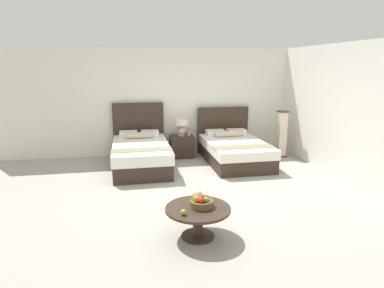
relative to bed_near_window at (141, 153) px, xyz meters
name	(u,v)px	position (x,y,z in m)	size (l,w,h in m)	color
ground_plane	(204,190)	(1.10, -1.67, -0.33)	(9.39, 9.26, 0.02)	#A19D92
wall_back	(181,102)	(1.10, 1.16, 1.03)	(9.39, 0.12, 2.69)	white
wall_side_right	(339,111)	(3.99, -1.27, 1.03)	(0.12, 4.86, 2.69)	white
bed_near_window	(141,153)	(0.00, 0.00, 0.00)	(1.26, 2.23, 1.35)	#35271E
bed_near_corner	(234,150)	(2.19, 0.00, -0.02)	(1.35, 2.16, 1.20)	#35271E
nightstand	(182,146)	(1.04, 0.68, -0.05)	(0.58, 0.50, 0.54)	#35271E
table_lamp	(182,124)	(1.04, 0.70, 0.51)	(0.34, 0.34, 0.42)	beige
vase	(189,133)	(1.22, 0.64, 0.30)	(0.09, 0.09, 0.16)	gray
coffee_table	(198,215)	(0.63, -3.39, 0.00)	(0.87, 0.87, 0.42)	#35271E
fruit_bowl	(201,201)	(0.67, -3.36, 0.18)	(0.33, 0.33, 0.23)	brown
loose_apple	(184,212)	(0.40, -3.58, 0.14)	(0.07, 0.07, 0.07)	#85A439
floor_lamp_corner	(282,134)	(3.51, 0.27, 0.26)	(0.24, 0.24, 1.16)	black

